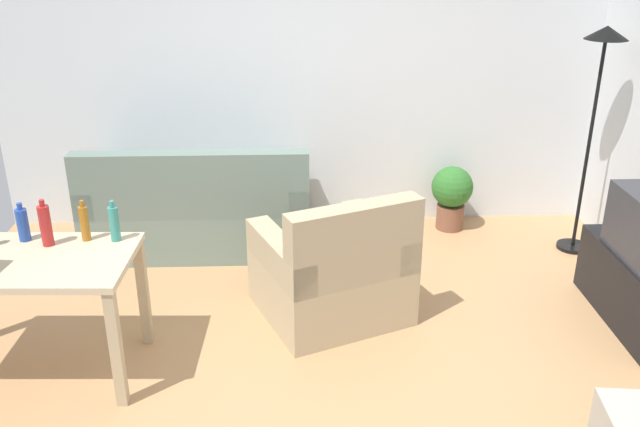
{
  "coord_description": "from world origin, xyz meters",
  "views": [
    {
      "loc": [
        -0.06,
        -3.58,
        2.48
      ],
      "look_at": [
        0.1,
        0.5,
        0.75
      ],
      "focal_mm": 38.16,
      "sensor_mm": 36.0,
      "label": 1
    }
  ],
  "objects_px": {
    "couch": "(199,213)",
    "desk": "(27,275)",
    "torchiere_lamp": "(599,80)",
    "bottle_amber": "(85,223)",
    "bottle_tall": "(114,223)",
    "potted_plant": "(452,193)",
    "bottle_red": "(46,225)",
    "bottle_blue": "(23,224)",
    "armchair": "(334,274)"
  },
  "relations": [
    {
      "from": "torchiere_lamp",
      "to": "bottle_blue",
      "type": "relative_size",
      "value": 7.63
    },
    {
      "from": "couch",
      "to": "bottle_blue",
      "type": "xyz_separation_m",
      "value": [
        -0.81,
        -1.45,
        0.56
      ]
    },
    {
      "from": "bottle_tall",
      "to": "desk",
      "type": "bearing_deg",
      "value": -155.11
    },
    {
      "from": "potted_plant",
      "to": "bottle_blue",
      "type": "relative_size",
      "value": 2.4
    },
    {
      "from": "desk",
      "to": "bottle_blue",
      "type": "relative_size",
      "value": 5.16
    },
    {
      "from": "potted_plant",
      "to": "bottle_blue",
      "type": "distance_m",
      "value": 3.5
    },
    {
      "from": "couch",
      "to": "armchair",
      "type": "relative_size",
      "value": 1.56
    },
    {
      "from": "torchiere_lamp",
      "to": "potted_plant",
      "type": "height_order",
      "value": "torchiere_lamp"
    },
    {
      "from": "armchair",
      "to": "bottle_amber",
      "type": "xyz_separation_m",
      "value": [
        -1.5,
        -0.34,
        0.55
      ]
    },
    {
      "from": "bottle_red",
      "to": "bottle_tall",
      "type": "height_order",
      "value": "bottle_red"
    },
    {
      "from": "couch",
      "to": "bottle_red",
      "type": "xyz_separation_m",
      "value": [
        -0.65,
        -1.52,
        0.58
      ]
    },
    {
      "from": "bottle_blue",
      "to": "bottle_tall",
      "type": "bearing_deg",
      "value": -2.43
    },
    {
      "from": "couch",
      "to": "armchair",
      "type": "bearing_deg",
      "value": 133.11
    },
    {
      "from": "potted_plant",
      "to": "bottle_amber",
      "type": "distance_m",
      "value": 3.2
    },
    {
      "from": "potted_plant",
      "to": "couch",
      "type": "bearing_deg",
      "value": -171.77
    },
    {
      "from": "torchiere_lamp",
      "to": "bottle_blue",
      "type": "distance_m",
      "value": 4.17
    },
    {
      "from": "desk",
      "to": "armchair",
      "type": "xyz_separation_m",
      "value": [
        1.79,
        0.57,
        -0.33
      ]
    },
    {
      "from": "bottle_red",
      "to": "desk",
      "type": "bearing_deg",
      "value": -117.44
    },
    {
      "from": "couch",
      "to": "desk",
      "type": "bearing_deg",
      "value": 66.31
    },
    {
      "from": "couch",
      "to": "bottle_tall",
      "type": "xyz_separation_m",
      "value": [
        -0.27,
        -1.47,
        0.56
      ]
    },
    {
      "from": "couch",
      "to": "bottle_tall",
      "type": "relative_size",
      "value": 7.16
    },
    {
      "from": "potted_plant",
      "to": "bottle_red",
      "type": "relative_size",
      "value": 2.0
    },
    {
      "from": "desk",
      "to": "bottle_red",
      "type": "relative_size",
      "value": 4.3
    },
    {
      "from": "couch",
      "to": "desk",
      "type": "relative_size",
      "value": 1.47
    },
    {
      "from": "bottle_red",
      "to": "potted_plant",
      "type": "bearing_deg",
      "value": 33.08
    },
    {
      "from": "couch",
      "to": "armchair",
      "type": "xyz_separation_m",
      "value": [
        1.05,
        -1.12,
        0.01
      ]
    },
    {
      "from": "couch",
      "to": "desk",
      "type": "height_order",
      "value": "couch"
    },
    {
      "from": "couch",
      "to": "bottle_tall",
      "type": "bearing_deg",
      "value": 79.47
    },
    {
      "from": "bottle_blue",
      "to": "armchair",
      "type": "bearing_deg",
      "value": 9.99
    },
    {
      "from": "potted_plant",
      "to": "desk",
      "type": "bearing_deg",
      "value": -145.41
    },
    {
      "from": "torchiere_lamp",
      "to": "desk",
      "type": "xyz_separation_m",
      "value": [
        -3.84,
        -1.55,
        -0.76
      ]
    },
    {
      "from": "bottle_red",
      "to": "bottle_tall",
      "type": "relative_size",
      "value": 1.13
    },
    {
      "from": "bottle_red",
      "to": "bottle_tall",
      "type": "distance_m",
      "value": 0.38
    },
    {
      "from": "torchiere_lamp",
      "to": "bottle_amber",
      "type": "height_order",
      "value": "torchiere_lamp"
    },
    {
      "from": "potted_plant",
      "to": "armchair",
      "type": "xyz_separation_m",
      "value": [
        -1.11,
        -1.43,
        -0.01
      ]
    },
    {
      "from": "torchiere_lamp",
      "to": "bottle_tall",
      "type": "xyz_separation_m",
      "value": [
        -3.38,
        -1.33,
        -0.54
      ]
    },
    {
      "from": "desk",
      "to": "bottle_blue",
      "type": "height_order",
      "value": "bottle_blue"
    },
    {
      "from": "couch",
      "to": "bottle_blue",
      "type": "bearing_deg",
      "value": 60.67
    },
    {
      "from": "bottle_tall",
      "to": "bottle_red",
      "type": "bearing_deg",
      "value": -172.58
    },
    {
      "from": "torchiere_lamp",
      "to": "bottle_red",
      "type": "bearing_deg",
      "value": -159.81
    },
    {
      "from": "bottle_blue",
      "to": "bottle_tall",
      "type": "distance_m",
      "value": 0.54
    },
    {
      "from": "potted_plant",
      "to": "bottle_red",
      "type": "distance_m",
      "value": 3.4
    },
    {
      "from": "armchair",
      "to": "bottle_blue",
      "type": "distance_m",
      "value": 1.97
    },
    {
      "from": "couch",
      "to": "bottle_red",
      "type": "distance_m",
      "value": 1.75
    },
    {
      "from": "torchiere_lamp",
      "to": "desk",
      "type": "height_order",
      "value": "torchiere_lamp"
    },
    {
      "from": "potted_plant",
      "to": "bottle_blue",
      "type": "height_order",
      "value": "bottle_blue"
    },
    {
      "from": "torchiere_lamp",
      "to": "bottle_amber",
      "type": "bearing_deg",
      "value": -159.61
    },
    {
      "from": "desk",
      "to": "bottle_blue",
      "type": "bearing_deg",
      "value": 109.06
    },
    {
      "from": "desk",
      "to": "bottle_amber",
      "type": "height_order",
      "value": "bottle_amber"
    },
    {
      "from": "armchair",
      "to": "bottle_tall",
      "type": "distance_m",
      "value": 1.47
    }
  ]
}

